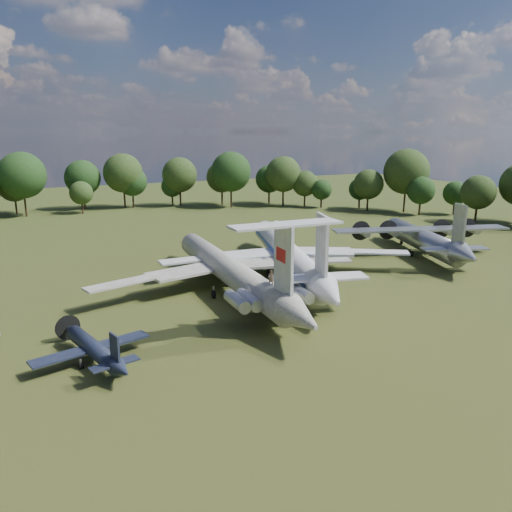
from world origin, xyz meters
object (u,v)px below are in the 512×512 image
tu104_jet (287,258)px  an12_transport (422,242)px  il62_airliner (229,275)px  small_prop_west (94,352)px  person_on_il62 (271,277)px

tu104_jet → an12_transport: bearing=17.2°
il62_airliner → an12_transport: 38.18m
an12_transport → small_prop_west: 60.24m
il62_airliner → person_on_il62: size_ratio=28.40×
an12_transport → small_prop_west: bearing=-143.7°
small_prop_west → person_on_il62: 19.38m
an12_transport → small_prop_west: (-57.61, -17.58, -1.17)m
il62_airliner → person_on_il62: (-0.77, -13.13, 3.19)m
il62_airliner → small_prop_west: bearing=-141.4°
tu104_jet → person_on_il62: person_on_il62 is taller
small_prop_west → person_on_il62: size_ratio=8.88×
il62_airliner → person_on_il62: person_on_il62 is taller
small_prop_west → person_on_il62: bearing=-10.8°
an12_transport → small_prop_west: size_ratio=2.30×
tu104_jet → person_on_il62: size_ratio=29.58×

